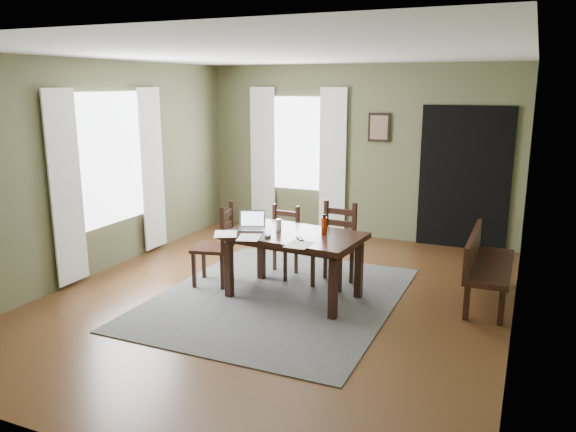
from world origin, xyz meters
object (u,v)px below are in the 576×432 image
at_px(chair_end, 217,246).
at_px(dining_table, 294,241).
at_px(chair_back_left, 281,242).
at_px(laptop, 252,224).
at_px(chair_back_right, 335,246).
at_px(bench, 484,261).
at_px(water_bottle, 324,225).

bearing_deg(chair_end, dining_table, 76.06).
relative_size(chair_back_left, laptop, 2.41).
relative_size(chair_back_right, bench, 0.71).
height_order(chair_end, chair_back_left, chair_end).
bearing_deg(bench, dining_table, 110.51).
xyz_separation_m(chair_end, laptop, (0.50, -0.03, 0.32)).
bearing_deg(water_bottle, chair_back_right, 94.78).
distance_m(dining_table, chair_back_right, 0.68).
bearing_deg(chair_end, laptop, 74.06).
relative_size(chair_back_right, water_bottle, 4.42).
relative_size(chair_end, chair_back_left, 1.13).
xyz_separation_m(chair_end, water_bottle, (1.35, 0.07, 0.37)).
height_order(chair_back_right, laptop, chair_back_right).
bearing_deg(chair_back_right, bench, 10.40).
xyz_separation_m(chair_back_left, bench, (2.44, 0.08, 0.04)).
relative_size(chair_back_left, bench, 0.63).
xyz_separation_m(bench, laptop, (-2.51, -0.75, 0.35)).
bearing_deg(chair_end, chair_back_right, 101.05).
xyz_separation_m(chair_end, chair_back_right, (1.31, 0.58, -0.00)).
distance_m(bench, laptop, 2.64).
relative_size(dining_table, chair_back_left, 1.79).
height_order(bench, water_bottle, water_bottle).
distance_m(dining_table, chair_end, 1.04).
relative_size(dining_table, chair_end, 1.58).
height_order(laptop, water_bottle, water_bottle).
relative_size(chair_back_right, laptop, 2.73).
bearing_deg(bench, water_bottle, 111.41).
distance_m(dining_table, chair_back_left, 0.84).
xyz_separation_m(dining_table, chair_back_right, (0.28, 0.60, -0.18)).
distance_m(chair_back_right, bench, 1.71).
height_order(chair_back_right, bench, chair_back_right).
xyz_separation_m(dining_table, chair_end, (-1.02, 0.02, -0.18)).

